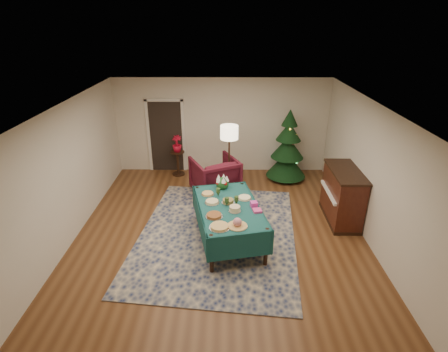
{
  "coord_description": "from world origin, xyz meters",
  "views": [
    {
      "loc": [
        0.13,
        -6.1,
        4.19
      ],
      "look_at": [
        0.08,
        0.83,
        1.01
      ],
      "focal_mm": 28.0,
      "sensor_mm": 36.0,
      "label": 1
    }
  ],
  "objects_px": {
    "piano": "(342,196)",
    "armchair": "(215,175)",
    "buffet_table": "(229,213)",
    "gift_box": "(254,204)",
    "side_table": "(178,163)",
    "christmas_tree": "(288,149)",
    "potted_plant": "(177,147)",
    "floor_lamp": "(229,137)"
  },
  "relations": [
    {
      "from": "armchair",
      "to": "christmas_tree",
      "type": "xyz_separation_m",
      "value": [
        1.97,
        0.95,
        0.36
      ]
    },
    {
      "from": "buffet_table",
      "to": "floor_lamp",
      "type": "bearing_deg",
      "value": 89.4
    },
    {
      "from": "buffet_table",
      "to": "gift_box",
      "type": "relative_size",
      "value": 17.61
    },
    {
      "from": "armchair",
      "to": "christmas_tree",
      "type": "height_order",
      "value": "christmas_tree"
    },
    {
      "from": "piano",
      "to": "armchair",
      "type": "bearing_deg",
      "value": 156.7
    },
    {
      "from": "buffet_table",
      "to": "side_table",
      "type": "xyz_separation_m",
      "value": [
        -1.43,
        3.25,
        -0.29
      ]
    },
    {
      "from": "buffet_table",
      "to": "armchair",
      "type": "distance_m",
      "value": 2.09
    },
    {
      "from": "potted_plant",
      "to": "gift_box",
      "type": "bearing_deg",
      "value": -59.58
    },
    {
      "from": "buffet_table",
      "to": "armchair",
      "type": "height_order",
      "value": "armchair"
    },
    {
      "from": "floor_lamp",
      "to": "armchair",
      "type": "bearing_deg",
      "value": -173.52
    },
    {
      "from": "buffet_table",
      "to": "potted_plant",
      "type": "bearing_deg",
      "value": 113.77
    },
    {
      "from": "side_table",
      "to": "christmas_tree",
      "type": "distance_m",
      "value": 3.12
    },
    {
      "from": "side_table",
      "to": "piano",
      "type": "bearing_deg",
      "value": -31.49
    },
    {
      "from": "gift_box",
      "to": "side_table",
      "type": "height_order",
      "value": "gift_box"
    },
    {
      "from": "piano",
      "to": "floor_lamp",
      "type": "bearing_deg",
      "value": 153.01
    },
    {
      "from": "armchair",
      "to": "christmas_tree",
      "type": "bearing_deg",
      "value": -179.7
    },
    {
      "from": "buffet_table",
      "to": "side_table",
      "type": "distance_m",
      "value": 3.57
    },
    {
      "from": "armchair",
      "to": "floor_lamp",
      "type": "xyz_separation_m",
      "value": [
        0.36,
        0.04,
        0.99
      ]
    },
    {
      "from": "buffet_table",
      "to": "floor_lamp",
      "type": "distance_m",
      "value": 2.29
    },
    {
      "from": "gift_box",
      "to": "potted_plant",
      "type": "distance_m",
      "value": 3.81
    },
    {
      "from": "armchair",
      "to": "piano",
      "type": "bearing_deg",
      "value": 131.28
    },
    {
      "from": "side_table",
      "to": "floor_lamp",
      "type": "bearing_deg",
      "value": -38.28
    },
    {
      "from": "armchair",
      "to": "gift_box",
      "type": "bearing_deg",
      "value": 86.26
    },
    {
      "from": "side_table",
      "to": "christmas_tree",
      "type": "relative_size",
      "value": 0.36
    },
    {
      "from": "armchair",
      "to": "potted_plant",
      "type": "relative_size",
      "value": 2.29
    },
    {
      "from": "gift_box",
      "to": "christmas_tree",
      "type": "distance_m",
      "value": 3.25
    },
    {
      "from": "side_table",
      "to": "gift_box",
      "type": "bearing_deg",
      "value": -59.58
    },
    {
      "from": "gift_box",
      "to": "potted_plant",
      "type": "xyz_separation_m",
      "value": [
        -1.93,
        3.28,
        -0.01
      ]
    },
    {
      "from": "gift_box",
      "to": "side_table",
      "type": "distance_m",
      "value": 3.84
    },
    {
      "from": "gift_box",
      "to": "floor_lamp",
      "type": "xyz_separation_m",
      "value": [
        -0.47,
        2.13,
        0.68
      ]
    },
    {
      "from": "christmas_tree",
      "to": "buffet_table",
      "type": "bearing_deg",
      "value": -118.42
    },
    {
      "from": "buffet_table",
      "to": "side_table",
      "type": "relative_size",
      "value": 3.17
    },
    {
      "from": "floor_lamp",
      "to": "gift_box",
      "type": "bearing_deg",
      "value": -77.52
    },
    {
      "from": "armchair",
      "to": "potted_plant",
      "type": "height_order",
      "value": "armchair"
    },
    {
      "from": "floor_lamp",
      "to": "piano",
      "type": "height_order",
      "value": "floor_lamp"
    },
    {
      "from": "buffet_table",
      "to": "piano",
      "type": "xyz_separation_m",
      "value": [
        2.51,
        0.84,
        -0.05
      ]
    },
    {
      "from": "christmas_tree",
      "to": "piano",
      "type": "distance_m",
      "value": 2.37
    },
    {
      "from": "floor_lamp",
      "to": "christmas_tree",
      "type": "height_order",
      "value": "christmas_tree"
    },
    {
      "from": "potted_plant",
      "to": "christmas_tree",
      "type": "xyz_separation_m",
      "value": [
        3.06,
        -0.24,
        0.05
      ]
    },
    {
      "from": "armchair",
      "to": "potted_plant",
      "type": "xyz_separation_m",
      "value": [
        -1.1,
        1.19,
        0.3
      ]
    },
    {
      "from": "armchair",
      "to": "floor_lamp",
      "type": "distance_m",
      "value": 1.06
    },
    {
      "from": "christmas_tree",
      "to": "side_table",
      "type": "bearing_deg",
      "value": 175.49
    }
  ]
}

